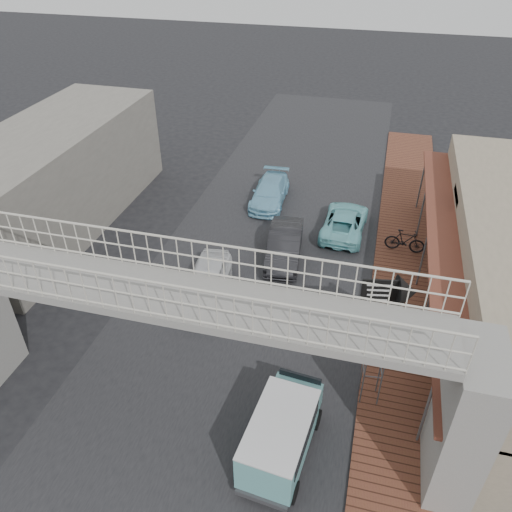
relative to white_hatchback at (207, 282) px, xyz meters
The scene contains 14 objects.
ground 2.82m from the white_hatchback, 51.72° to the right, with size 120.00×120.00×0.00m, color black.
road_strip 2.82m from the white_hatchback, 51.72° to the right, with size 10.00×60.00×0.01m, color black.
sidewalk 8.26m from the white_hatchback, ahead, with size 3.00×40.00×0.10m, color brown.
footbridge 6.84m from the white_hatchback, 74.61° to the right, with size 16.40×2.40×6.34m.
building_far_left 10.24m from the white_hatchback, 157.49° to the left, with size 5.00×14.00×5.00m, color gray.
white_hatchback is the anchor object (origin of this frame).
dark_sedan 4.34m from the white_hatchback, 53.90° to the left, with size 1.49×4.26×1.40m, color black.
angkot_curb 8.20m from the white_hatchback, 52.27° to the left, with size 2.01×4.37×1.21m, color #7ACED4.
angkot_far 8.59m from the white_hatchback, 85.63° to the left, with size 1.74×4.29×1.24m, color #80C1DE.
angkot_van 8.09m from the white_hatchback, 55.22° to the right, with size 1.99×3.80×1.80m.
motorcycle_near 7.00m from the white_hatchback, ahead, with size 0.67×1.93×1.01m, color black.
motorcycle_far 9.61m from the white_hatchback, 33.88° to the left, with size 0.52×1.86×1.12m, color black.
street_clock 8.22m from the white_hatchback, 28.84° to the right, with size 0.78×0.66×3.10m.
arrow_sign 8.06m from the white_hatchback, ahead, with size 1.96×1.28×3.26m.
Camera 1 is at (4.45, -13.27, 13.60)m, focal length 35.00 mm.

